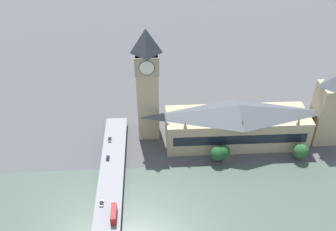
# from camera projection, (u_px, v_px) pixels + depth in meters

# --- Properties ---
(ground_plane) EXTENTS (600.00, 600.00, 0.00)m
(ground_plane) POSITION_uv_depth(u_px,v_px,m) (226.00, 158.00, 222.08)
(ground_plane) COLOR #4C4C4F
(river_water) EXTENTS (54.05, 360.00, 0.30)m
(river_water) POSITION_uv_depth(u_px,v_px,m) (237.00, 200.00, 195.21)
(river_water) COLOR #47564C
(river_water) RESTS_ON ground_plane
(parliament_hall) EXTENTS (24.86, 85.71, 27.32)m
(parliament_hall) POSITION_uv_depth(u_px,v_px,m) (237.00, 124.00, 226.83)
(parliament_hall) COLOR tan
(parliament_hall) RESTS_ON ground_plane
(clock_tower) EXTENTS (14.07, 14.07, 71.45)m
(clock_tower) POSITION_uv_depth(u_px,v_px,m) (147.00, 82.00, 218.85)
(clock_tower) COLOR tan
(clock_tower) RESTS_ON ground_plane
(victoria_tower) EXTENTS (15.33, 15.33, 49.69)m
(victoria_tower) POSITION_uv_depth(u_px,v_px,m) (328.00, 109.00, 223.80)
(victoria_tower) COLOR tan
(victoria_tower) RESTS_ON ground_plane
(road_bridge) EXTENTS (140.10, 13.45, 4.94)m
(road_bridge) POSITION_uv_depth(u_px,v_px,m) (109.00, 201.00, 190.12)
(road_bridge) COLOR slate
(road_bridge) RESTS_ON ground_plane
(double_decker_bus_lead) EXTENTS (10.52, 2.64, 4.68)m
(double_decker_bus_lead) POSITION_uv_depth(u_px,v_px,m) (114.00, 213.00, 179.04)
(double_decker_bus_lead) COLOR red
(double_decker_bus_lead) RESTS_ON road_bridge
(car_northbound_lead) EXTENTS (4.04, 1.92, 1.34)m
(car_northbound_lead) POSITION_uv_depth(u_px,v_px,m) (102.00, 203.00, 186.68)
(car_northbound_lead) COLOR silver
(car_northbound_lead) RESTS_ON road_bridge
(car_northbound_mid) EXTENTS (4.10, 1.74, 1.23)m
(car_northbound_mid) POSITION_uv_depth(u_px,v_px,m) (108.00, 158.00, 213.92)
(car_northbound_mid) COLOR black
(car_northbound_mid) RESTS_ON road_bridge
(car_southbound_lead) EXTENTS (4.58, 1.90, 1.34)m
(car_southbound_lead) POSITION_uv_depth(u_px,v_px,m) (110.00, 139.00, 227.62)
(car_southbound_lead) COLOR slate
(car_southbound_lead) RESTS_ON road_bridge
(tree_embankment_near) EXTENTS (8.83, 8.83, 10.93)m
(tree_embankment_near) POSITION_uv_depth(u_px,v_px,m) (300.00, 151.00, 217.37)
(tree_embankment_near) COLOR brown
(tree_embankment_near) RESTS_ON ground_plane
(tree_embankment_mid) EXTENTS (8.24, 8.24, 11.05)m
(tree_embankment_mid) POSITION_uv_depth(u_px,v_px,m) (217.00, 154.00, 214.97)
(tree_embankment_mid) COLOR brown
(tree_embankment_mid) RESTS_ON ground_plane
(tree_embankment_far) EXTENTS (8.31, 8.31, 11.03)m
(tree_embankment_far) POSITION_uv_depth(u_px,v_px,m) (223.00, 152.00, 216.11)
(tree_embankment_far) COLOR brown
(tree_embankment_far) RESTS_ON ground_plane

